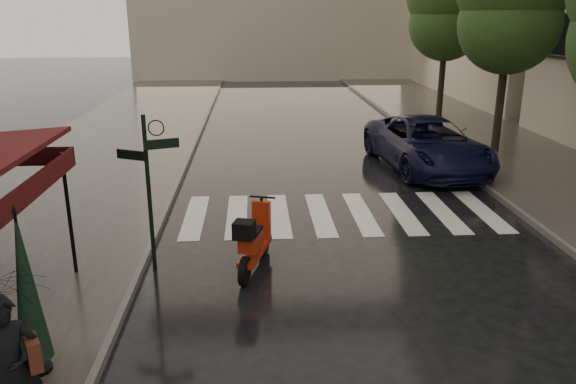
{
  "coord_description": "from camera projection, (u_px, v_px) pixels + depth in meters",
  "views": [
    {
      "loc": [
        0.81,
        -7.29,
        4.86
      ],
      "look_at": [
        1.48,
        3.52,
        1.4
      ],
      "focal_mm": 35.0,
      "sensor_mm": 36.0,
      "label": 1
    }
  ],
  "objects": [
    {
      "name": "ground",
      "position": [
        204.0,
        355.0,
        8.36
      ],
      "size": [
        120.0,
        120.0,
        0.0
      ],
      "primitive_type": "plane",
      "color": "black",
      "rests_on": "ground"
    },
    {
      "name": "sidewalk_near",
      "position": [
        101.0,
        158.0,
        19.48
      ],
      "size": [
        6.0,
        60.0,
        0.12
      ],
      "primitive_type": "cube",
      "color": "#38332D",
      "rests_on": "ground"
    },
    {
      "name": "sidewalk_far",
      "position": [
        514.0,
        152.0,
        20.35
      ],
      "size": [
        5.5,
        60.0,
        0.12
      ],
      "primitive_type": "cube",
      "color": "#38332D",
      "rests_on": "ground"
    },
    {
      "name": "curb_near",
      "position": [
        190.0,
        156.0,
        19.66
      ],
      "size": [
        0.12,
        60.0,
        0.16
      ],
      "primitive_type": "cube",
      "color": "#595651",
      "rests_on": "ground"
    },
    {
      "name": "curb_far",
      "position": [
        439.0,
        152.0,
        20.18
      ],
      "size": [
        0.12,
        60.0,
        0.16
      ],
      "primitive_type": "cube",
      "color": "#595651",
      "rests_on": "ground"
    },
    {
      "name": "crosswalk",
      "position": [
        341.0,
        213.0,
        14.24
      ],
      "size": [
        7.85,
        3.2,
        0.01
      ],
      "color": "silver",
      "rests_on": "ground"
    },
    {
      "name": "signpost",
      "position": [
        149.0,
        181.0,
        10.58
      ],
      "size": [
        1.17,
        0.29,
        3.1
      ],
      "color": "black",
      "rests_on": "ground"
    },
    {
      "name": "pedestrian_with_umbrella",
      "position": [
        0.0,
        307.0,
        6.14
      ],
      "size": [
        1.45,
        1.46,
        2.52
      ],
      "rotation": [
        0.0,
        0.0,
        0.52
      ],
      "color": "black",
      "rests_on": "sidewalk_near"
    },
    {
      "name": "scooter",
      "position": [
        254.0,
        242.0,
        10.94
      ],
      "size": [
        0.85,
        1.95,
        1.31
      ],
      "rotation": [
        0.0,
        0.0,
        -0.27
      ],
      "color": "black",
      "rests_on": "ground"
    },
    {
      "name": "parked_car",
      "position": [
        427.0,
        144.0,
        18.19
      ],
      "size": [
        3.32,
        6.13,
        1.63
      ],
      "primitive_type": "imported",
      "rotation": [
        0.0,
        0.0,
        0.11
      ],
      "color": "black",
      "rests_on": "ground"
    },
    {
      "name": "parasol_back",
      "position": [
        26.0,
        287.0,
        7.41
      ],
      "size": [
        0.45,
        0.45,
        2.39
      ],
      "color": "black",
      "rests_on": "sidewalk_near"
    }
  ]
}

